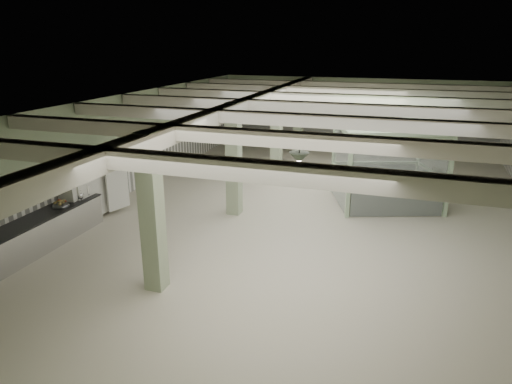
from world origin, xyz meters
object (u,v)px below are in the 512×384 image
(guard_booth, at_px, (388,151))
(filing_cabinet, at_px, (437,188))
(prep_counter, at_px, (34,235))
(walkin_cooler, at_px, (91,188))

(guard_booth, relative_size, filing_cabinet, 3.14)
(prep_counter, height_order, walkin_cooler, walkin_cooler)
(walkin_cooler, bearing_deg, guard_booth, 26.41)
(walkin_cooler, xyz_separation_m, guard_booth, (8.72, 4.33, 0.84))
(walkin_cooler, bearing_deg, filing_cabinet, 23.33)
(guard_booth, xyz_separation_m, filing_cabinet, (1.68, 0.16, -1.18))
(walkin_cooler, distance_m, filing_cabinet, 11.34)
(filing_cabinet, bearing_deg, prep_counter, -146.67)
(prep_counter, xyz_separation_m, guard_booth, (8.64, 6.88, 1.38))
(walkin_cooler, height_order, guard_booth, guard_booth)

